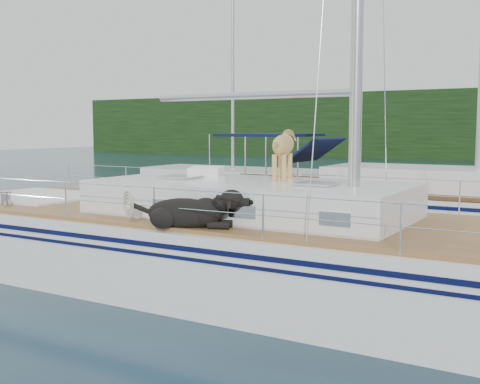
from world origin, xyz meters
The scene contains 4 objects.
ground centered at (0.00, 0.00, 0.00)m, with size 120.00×120.00×0.00m, color black.
main_sailboat centered at (0.10, 0.00, 0.68)m, with size 12.00×3.93×14.01m.
neighbor_sailboat centered at (1.02, 6.62, 0.63)m, with size 11.00×3.50×13.30m.
bg_boat_west centered at (-8.00, 14.00, 0.45)m, with size 8.00×3.00×11.65m.
Camera 1 is at (5.68, -8.58, 2.67)m, focal length 45.00 mm.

